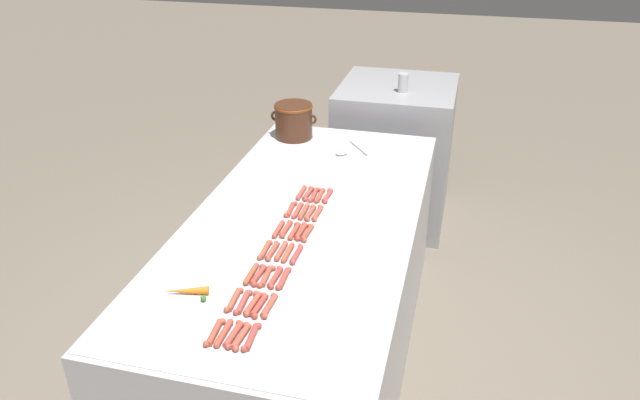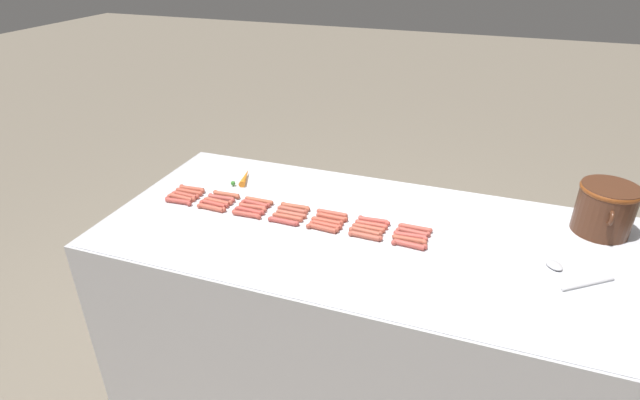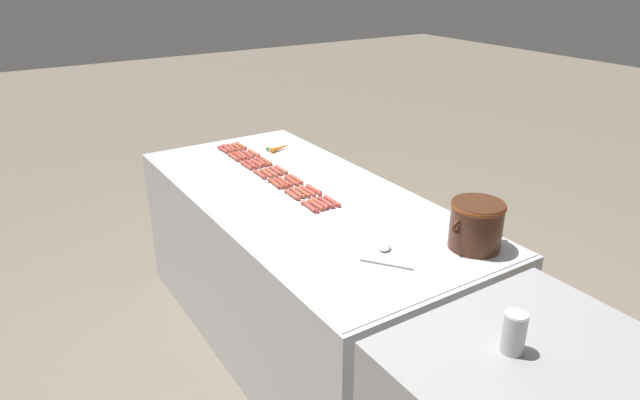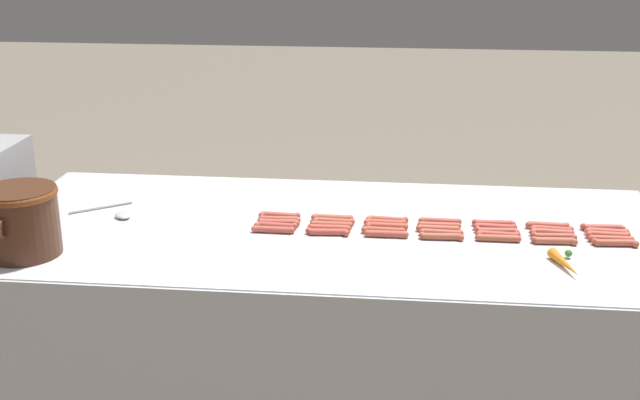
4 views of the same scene
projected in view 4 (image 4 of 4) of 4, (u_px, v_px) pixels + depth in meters
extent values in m
cube|color=#BCBCC1|center=(330.00, 347.00, 2.79)|extent=(1.02, 2.22, 0.88)
cube|color=silver|center=(331.00, 228.00, 2.64)|extent=(1.00, 2.18, 0.00)
cylinder|color=#B04E39|center=(615.00, 243.00, 2.48)|extent=(0.03, 0.12, 0.02)
sphere|color=#B04E39|center=(635.00, 244.00, 2.47)|extent=(0.02, 0.02, 0.02)
sphere|color=#B04E39|center=(595.00, 241.00, 2.49)|extent=(0.02, 0.02, 0.02)
cylinder|color=#AC543C|center=(554.00, 241.00, 2.50)|extent=(0.03, 0.12, 0.02)
sphere|color=#AC543C|center=(574.00, 242.00, 2.49)|extent=(0.02, 0.02, 0.02)
sphere|color=#AC543C|center=(534.00, 240.00, 2.51)|extent=(0.02, 0.02, 0.02)
cylinder|color=#AC5138|center=(498.00, 238.00, 2.52)|extent=(0.02, 0.12, 0.02)
sphere|color=#AC5138|center=(518.00, 239.00, 2.51)|extent=(0.02, 0.02, 0.02)
sphere|color=#AC5138|center=(479.00, 237.00, 2.53)|extent=(0.02, 0.02, 0.02)
cylinder|color=#AC533C|center=(441.00, 236.00, 2.53)|extent=(0.03, 0.12, 0.02)
sphere|color=#AC533C|center=(461.00, 238.00, 2.53)|extent=(0.02, 0.02, 0.02)
sphere|color=#AC533C|center=(422.00, 235.00, 2.54)|extent=(0.02, 0.02, 0.02)
cylinder|color=#AF4C3B|center=(386.00, 234.00, 2.55)|extent=(0.02, 0.12, 0.02)
sphere|color=#AF4C3B|center=(405.00, 235.00, 2.55)|extent=(0.02, 0.02, 0.02)
sphere|color=#AF4C3B|center=(367.00, 233.00, 2.56)|extent=(0.02, 0.02, 0.02)
cylinder|color=#B9483E|center=(327.00, 232.00, 2.57)|extent=(0.03, 0.12, 0.02)
sphere|color=#B9483E|center=(346.00, 233.00, 2.56)|extent=(0.02, 0.02, 0.02)
sphere|color=#B9483E|center=(309.00, 231.00, 2.58)|extent=(0.02, 0.02, 0.02)
cylinder|color=#B74D3F|center=(273.00, 230.00, 2.59)|extent=(0.02, 0.12, 0.02)
sphere|color=#B74D3F|center=(292.00, 230.00, 2.59)|extent=(0.02, 0.02, 0.02)
sphere|color=#B74D3F|center=(255.00, 229.00, 2.60)|extent=(0.02, 0.02, 0.02)
cylinder|color=#B64D3A|center=(611.00, 239.00, 2.51)|extent=(0.02, 0.12, 0.02)
sphere|color=#B64D3A|center=(631.00, 240.00, 2.51)|extent=(0.02, 0.02, 0.02)
sphere|color=#B64D3A|center=(591.00, 238.00, 2.52)|extent=(0.02, 0.02, 0.02)
cylinder|color=#AC4A41|center=(554.00, 236.00, 2.53)|extent=(0.03, 0.12, 0.02)
sphere|color=#AC4A41|center=(574.00, 238.00, 2.52)|extent=(0.02, 0.02, 0.02)
sphere|color=#AC4A41|center=(534.00, 235.00, 2.54)|extent=(0.02, 0.02, 0.02)
cylinder|color=#AF463C|center=(498.00, 235.00, 2.55)|extent=(0.03, 0.12, 0.02)
sphere|color=#AF463C|center=(517.00, 235.00, 2.55)|extent=(0.02, 0.02, 0.02)
sphere|color=#AF463C|center=(479.00, 235.00, 2.55)|extent=(0.02, 0.02, 0.02)
cylinder|color=#AD503F|center=(441.00, 233.00, 2.56)|extent=(0.03, 0.12, 0.02)
sphere|color=#AD503F|center=(460.00, 233.00, 2.56)|extent=(0.02, 0.02, 0.02)
sphere|color=#AD503F|center=(422.00, 232.00, 2.57)|extent=(0.02, 0.02, 0.02)
cylinder|color=#B24C39|center=(383.00, 230.00, 2.58)|extent=(0.03, 0.12, 0.02)
sphere|color=#B24C39|center=(402.00, 231.00, 2.58)|extent=(0.02, 0.02, 0.02)
sphere|color=#B24C39|center=(365.00, 230.00, 2.59)|extent=(0.02, 0.02, 0.02)
cylinder|color=#BA4D3E|center=(329.00, 228.00, 2.60)|extent=(0.03, 0.12, 0.02)
sphere|color=#BA4D3E|center=(348.00, 229.00, 2.60)|extent=(0.02, 0.02, 0.02)
sphere|color=#BA4D3E|center=(311.00, 227.00, 2.61)|extent=(0.02, 0.02, 0.02)
cylinder|color=#AA493F|center=(276.00, 226.00, 2.62)|extent=(0.03, 0.12, 0.02)
sphere|color=#AA493F|center=(294.00, 226.00, 2.62)|extent=(0.02, 0.02, 0.02)
sphere|color=#AA493F|center=(257.00, 226.00, 2.63)|extent=(0.02, 0.02, 0.02)
cylinder|color=#B34B3D|center=(608.00, 235.00, 2.55)|extent=(0.03, 0.12, 0.02)
sphere|color=#B34B3D|center=(627.00, 235.00, 2.54)|extent=(0.02, 0.02, 0.02)
sphere|color=#B34B3D|center=(589.00, 235.00, 2.55)|extent=(0.02, 0.02, 0.02)
cylinder|color=#B7523F|center=(552.00, 233.00, 2.56)|extent=(0.03, 0.12, 0.02)
sphere|color=#B7523F|center=(571.00, 233.00, 2.56)|extent=(0.02, 0.02, 0.02)
sphere|color=#B7523F|center=(533.00, 232.00, 2.57)|extent=(0.02, 0.02, 0.02)
cylinder|color=#B84F3E|center=(497.00, 231.00, 2.58)|extent=(0.03, 0.12, 0.02)
sphere|color=#B84F3E|center=(516.00, 232.00, 2.57)|extent=(0.02, 0.02, 0.02)
sphere|color=#B84F3E|center=(478.00, 230.00, 2.59)|extent=(0.02, 0.02, 0.02)
cylinder|color=#AE5341|center=(438.00, 229.00, 2.60)|extent=(0.02, 0.12, 0.02)
sphere|color=#AE5341|center=(457.00, 229.00, 2.59)|extent=(0.02, 0.02, 0.02)
sphere|color=#AE5341|center=(419.00, 228.00, 2.60)|extent=(0.02, 0.02, 0.02)
cylinder|color=#B54C39|center=(386.00, 227.00, 2.62)|extent=(0.03, 0.12, 0.02)
sphere|color=#B54C39|center=(405.00, 227.00, 2.61)|extent=(0.02, 0.02, 0.02)
sphere|color=#B54C39|center=(368.00, 226.00, 2.62)|extent=(0.02, 0.02, 0.02)
cylinder|color=#B0503C|center=(331.00, 225.00, 2.63)|extent=(0.02, 0.12, 0.02)
sphere|color=#B0503C|center=(350.00, 225.00, 2.63)|extent=(0.02, 0.02, 0.02)
sphere|color=#B0503C|center=(313.00, 224.00, 2.64)|extent=(0.02, 0.02, 0.02)
cylinder|color=#B74A42|center=(278.00, 222.00, 2.65)|extent=(0.03, 0.12, 0.02)
sphere|color=#B74A42|center=(296.00, 224.00, 2.64)|extent=(0.02, 0.02, 0.02)
sphere|color=#B74A42|center=(261.00, 221.00, 2.66)|extent=(0.02, 0.02, 0.02)
cylinder|color=#B75441|center=(607.00, 232.00, 2.57)|extent=(0.03, 0.12, 0.02)
sphere|color=#B75441|center=(626.00, 232.00, 2.57)|extent=(0.02, 0.02, 0.02)
sphere|color=#B75441|center=(588.00, 231.00, 2.58)|extent=(0.02, 0.02, 0.02)
cylinder|color=#B3453B|center=(552.00, 229.00, 2.59)|extent=(0.03, 0.12, 0.02)
sphere|color=#B3453B|center=(570.00, 230.00, 2.59)|extent=(0.02, 0.02, 0.02)
sphere|color=#B3453B|center=(533.00, 229.00, 2.59)|extent=(0.02, 0.02, 0.02)
cylinder|color=#B9453C|center=(495.00, 227.00, 2.61)|extent=(0.03, 0.12, 0.02)
sphere|color=#B9453C|center=(514.00, 227.00, 2.61)|extent=(0.02, 0.02, 0.02)
sphere|color=#B9453C|center=(476.00, 227.00, 2.62)|extent=(0.02, 0.02, 0.02)
cylinder|color=#B6513C|center=(439.00, 225.00, 2.63)|extent=(0.02, 0.12, 0.02)
sphere|color=#B6513C|center=(458.00, 226.00, 2.62)|extent=(0.02, 0.02, 0.02)
sphere|color=#B6513C|center=(421.00, 225.00, 2.63)|extent=(0.02, 0.02, 0.02)
cylinder|color=#B74A39|center=(385.00, 223.00, 2.65)|extent=(0.03, 0.12, 0.02)
sphere|color=#B74A39|center=(404.00, 223.00, 2.65)|extent=(0.02, 0.02, 0.02)
sphere|color=#B74A39|center=(367.00, 222.00, 2.65)|extent=(0.02, 0.02, 0.02)
cylinder|color=#AB513E|center=(333.00, 221.00, 2.66)|extent=(0.03, 0.12, 0.02)
sphere|color=#AB513E|center=(352.00, 222.00, 2.66)|extent=(0.02, 0.02, 0.02)
sphere|color=#AB513E|center=(315.00, 221.00, 2.66)|extent=(0.02, 0.02, 0.02)
cylinder|color=#AC503B|center=(280.00, 219.00, 2.68)|extent=(0.03, 0.12, 0.02)
sphere|color=#AC503B|center=(297.00, 220.00, 2.67)|extent=(0.02, 0.02, 0.02)
sphere|color=#AC503B|center=(262.00, 218.00, 2.69)|extent=(0.02, 0.02, 0.02)
cylinder|color=#AF453C|center=(603.00, 228.00, 2.61)|extent=(0.03, 0.12, 0.02)
sphere|color=#AF453C|center=(622.00, 229.00, 2.60)|extent=(0.02, 0.02, 0.02)
sphere|color=#AF453C|center=(583.00, 227.00, 2.62)|extent=(0.02, 0.02, 0.02)
cylinder|color=#B54F3D|center=(547.00, 225.00, 2.63)|extent=(0.03, 0.12, 0.02)
sphere|color=#B54F3D|center=(566.00, 226.00, 2.62)|extent=(0.02, 0.02, 0.02)
sphere|color=#B54F3D|center=(529.00, 225.00, 2.63)|extent=(0.02, 0.02, 0.02)
cylinder|color=#B1463A|center=(494.00, 223.00, 2.64)|extent=(0.03, 0.12, 0.02)
sphere|color=#B1463A|center=(512.00, 224.00, 2.64)|extent=(0.02, 0.02, 0.02)
sphere|color=#B1463A|center=(475.00, 222.00, 2.65)|extent=(0.02, 0.02, 0.02)
cylinder|color=#B1443E|center=(440.00, 221.00, 2.66)|extent=(0.03, 0.12, 0.02)
sphere|color=#B1443E|center=(458.00, 222.00, 2.66)|extent=(0.02, 0.02, 0.02)
sphere|color=#B1443E|center=(422.00, 221.00, 2.67)|extent=(0.02, 0.02, 0.02)
cylinder|color=#AC4A39|center=(387.00, 220.00, 2.68)|extent=(0.03, 0.12, 0.02)
sphere|color=#AC4A39|center=(405.00, 220.00, 2.67)|extent=(0.02, 0.02, 0.02)
sphere|color=#AC4A39|center=(369.00, 220.00, 2.68)|extent=(0.02, 0.02, 0.02)
cylinder|color=#B04F3F|center=(332.00, 218.00, 2.69)|extent=(0.03, 0.12, 0.02)
sphere|color=#B04F3F|center=(350.00, 218.00, 2.69)|extent=(0.02, 0.02, 0.02)
sphere|color=#B04F3F|center=(314.00, 217.00, 2.70)|extent=(0.02, 0.02, 0.02)
cylinder|color=#B2493F|center=(280.00, 215.00, 2.71)|extent=(0.03, 0.12, 0.02)
sphere|color=#B2493F|center=(297.00, 216.00, 2.71)|extent=(0.02, 0.02, 0.02)
sphere|color=#B2493F|center=(262.00, 215.00, 2.72)|extent=(0.02, 0.02, 0.02)
cylinder|color=#472616|center=(21.00, 222.00, 2.40)|extent=(0.22, 0.22, 0.21)
torus|color=brown|center=(18.00, 193.00, 2.37)|extent=(0.23, 0.23, 0.03)
torus|color=#472616|center=(3.00, 228.00, 2.29)|extent=(0.06, 0.02, 0.06)
torus|color=#472616|center=(37.00, 203.00, 2.49)|extent=(0.06, 0.02, 0.06)
cylinder|color=#B7B7BC|center=(101.00, 207.00, 2.81)|extent=(0.14, 0.18, 0.01)
ellipsoid|color=#B7B7BC|center=(123.00, 215.00, 2.72)|extent=(0.09, 0.08, 0.02)
cone|color=orange|center=(565.00, 264.00, 2.32)|extent=(0.17, 0.08, 0.03)
sphere|color=#387F2D|center=(568.00, 253.00, 2.39)|extent=(0.02, 0.02, 0.02)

